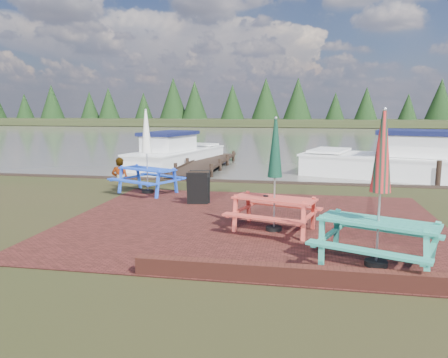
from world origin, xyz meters
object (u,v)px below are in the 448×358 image
boat_jetty (176,155)px  person (119,158)px  picnic_table_teal (379,214)px  picnic_table_blue (147,165)px  chalkboard (198,187)px  jetty (205,164)px  boat_near (407,163)px  picnic_table_red (274,193)px

boat_jetty → person: person is taller
boat_jetty → picnic_table_teal: bearing=-47.9°
picnic_table_teal → picnic_table_blue: (-6.27, 5.74, -0.00)m
chalkboard → jetty: size_ratio=0.11×
boat_jetty → boat_near: (10.81, -2.18, 0.08)m
boat_jetty → person: 6.12m
picnic_table_teal → boat_near: bearing=97.5°
picnic_table_blue → boat_near: bearing=58.2°
chalkboard → person: (-3.94, 3.52, 0.40)m
picnic_table_teal → jetty: 14.19m
picnic_table_blue → boat_jetty: size_ratio=0.38×
picnic_table_blue → picnic_table_red: bearing=-15.8°
jetty → chalkboard: bearing=-78.4°
chalkboard → boat_near: size_ratio=0.11×
picnic_table_red → person: picnic_table_red is taller
picnic_table_red → boat_jetty: size_ratio=0.35×
picnic_table_red → boat_near: (4.94, 9.86, -0.41)m
picnic_table_blue → picnic_table_teal: bearing=-17.3°
picnic_table_teal → chalkboard: (-4.23, 4.37, -0.45)m
chalkboard → jetty: 8.66m
picnic_table_blue → boat_jetty: picnic_table_blue is taller
picnic_table_red → boat_jetty: picnic_table_red is taller
person → picnic_table_blue: bearing=124.1°
picnic_table_teal → picnic_table_red: bearing=156.4°
jetty → person: 5.48m
picnic_table_blue → person: 2.88m
picnic_table_teal → picnic_table_blue: size_ratio=1.01×
chalkboard → person: 5.30m
picnic_table_teal → person: picnic_table_teal is taller
boat_jetty → boat_near: boat_near is taller
picnic_table_blue → person: bearing=156.6°
boat_near → boat_jetty: bearing=95.8°
jetty → boat_near: boat_near is taller
chalkboard → boat_jetty: 10.25m
jetty → boat_near: size_ratio=1.03×
person → chalkboard: bearing=130.8°
picnic_table_red → chalkboard: picnic_table_red is taller
jetty → person: (-2.20, -4.96, 0.78)m
picnic_table_red → picnic_table_blue: bearing=155.3°
picnic_table_teal → chalkboard: size_ratio=2.83×
chalkboard → picnic_table_red: bearing=-55.1°
boat_jetty → picnic_table_red: bearing=-51.0°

